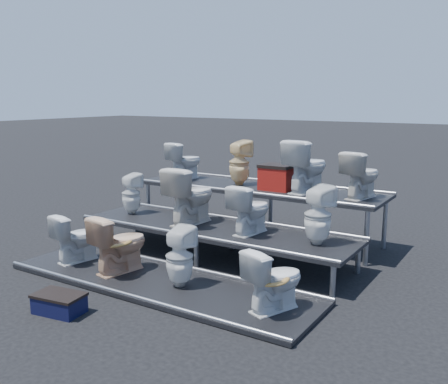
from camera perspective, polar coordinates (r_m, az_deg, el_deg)
The scene contains 18 objects.
ground at distance 7.43m, azimuth -1.01°, elevation -7.48°, with size 80.00×80.00×0.00m, color black.
tier_front at distance 6.43m, azimuth -7.47°, elevation -10.25°, with size 4.20×1.20×0.06m, color black.
tier_mid at distance 7.36m, azimuth -1.01°, elevation -5.78°, with size 4.20×1.20×0.46m, color black.
tier_back at distance 8.39m, azimuth 3.86°, elevation -2.30°, with size 4.20×1.20×0.86m, color black.
toilet_0 at distance 7.29m, azimuth -16.41°, elevation -4.98°, with size 0.38×0.67×0.68m, color silver.
toilet_1 at distance 6.72m, azimuth -11.85°, elevation -5.75°, with size 0.43×0.75×0.77m, color #DAAA81.
toilet_2 at distance 6.10m, azimuth -5.09°, elevation -7.39°, with size 0.33×0.34×0.74m, color silver.
toilet_3 at distance 5.47m, azimuth 5.76°, elevation -9.89°, with size 0.39×0.68×0.69m, color silver.
toilet_4 at distance 8.20m, azimuth -10.56°, elevation -0.19°, with size 0.30×0.30×0.66m, color silver.
toilet_5 at distance 7.44m, azimuth -3.83°, elevation -0.37°, with size 0.48×0.84×0.86m, color beige.
toilet_6 at distance 6.92m, azimuth 3.04°, elevation -1.95°, with size 0.39×0.68×0.69m, color silver.
toilet_7 at distance 6.50m, azimuth 10.69°, elevation -2.62°, with size 0.35×0.35×0.77m, color silver.
toilet_8 at distance 9.05m, azimuth -4.52°, elevation 3.58°, with size 0.37×0.65×0.67m, color silver.
toilet_9 at distance 8.42m, azimuth 1.77°, elevation 3.37°, with size 0.34×0.35×0.76m, color beige.
toilet_10 at distance 7.87m, azimuth 9.42°, elevation 2.95°, with size 0.46×0.81×0.83m, color silver.
toilet_11 at distance 7.59m, azimuth 15.43°, elevation 1.92°, with size 0.39×0.68×0.70m, color beige.
red_crate at distance 8.05m, azimuth 6.05°, elevation 1.53°, with size 0.50×0.40×0.36m, color maroon.
step_stool at distance 5.89m, azimuth -18.30°, elevation -12.11°, with size 0.53×0.32×0.19m, color black.
Camera 1 is at (3.87, -5.89, 2.34)m, focal length 40.00 mm.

